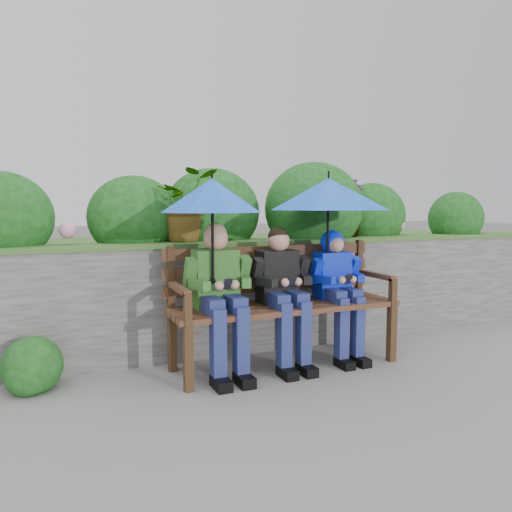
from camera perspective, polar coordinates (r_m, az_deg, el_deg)
name	(u,v)px	position (r m, az deg, el deg)	size (l,w,h in m)	color
ground	(261,374)	(4.13, 0.56, -13.36)	(60.00, 60.00, 0.00)	gray
garden_backdrop	(202,274)	(5.46, -6.16, -2.06)	(8.00, 2.82, 1.83)	#585652
park_bench	(281,296)	(4.27, 2.87, -4.59)	(1.95, 0.57, 1.03)	#422B18
boy_left	(220,290)	(3.94, -4.16, -3.94)	(0.52, 0.61, 1.22)	#326928
boy_middle	(283,288)	(4.16, 3.08, -3.64)	(0.49, 0.57, 1.18)	black
boy_right	(338,281)	(4.43, 9.30, -2.83)	(0.46, 0.56, 1.14)	#0830CB
umbrella_left	(212,195)	(3.85, -5.03, 6.91)	(0.80, 0.80, 0.87)	blue
umbrella_right	(328,194)	(4.36, 8.26, 7.02)	(1.04, 1.04, 0.88)	blue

